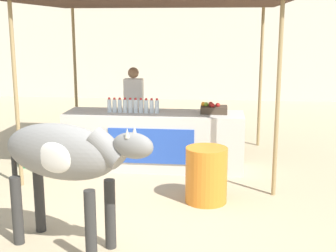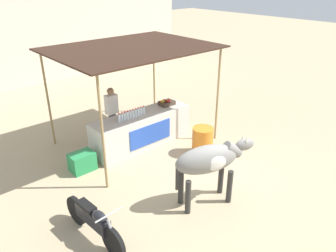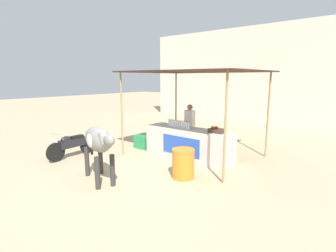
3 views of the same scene
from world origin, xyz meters
name	(u,v)px [view 1 (image 1 of 3)]	position (x,y,z in m)	size (l,w,h in m)	color
ground_plane	(131,218)	(0.00, 0.00, 0.00)	(60.00, 60.00, 0.00)	tan
building_wall_far	(188,17)	(0.00, 10.09, 2.68)	(16.00, 0.50, 5.35)	beige
stall_counter	(154,140)	(0.00, 2.20, 0.48)	(3.00, 0.82, 0.96)	beige
stall_awning	(156,9)	(0.00, 2.50, 2.66)	(4.20, 3.20, 2.78)	#382319
water_bottle_row	(133,106)	(-0.35, 2.15, 1.07)	(0.88, 0.07, 0.25)	silver
fruit_crate	(213,109)	(0.99, 2.25, 1.03)	(0.44, 0.32, 0.18)	#3F3326
vendor_behind_counter	(134,111)	(-0.48, 2.95, 0.85)	(0.34, 0.22, 1.65)	#383842
cooler_box	(42,152)	(-1.96, 2.10, 0.24)	(0.60, 0.44, 0.48)	#268C4C
water_barrel	(206,175)	(0.93, 0.69, 0.39)	(0.57, 0.57, 0.77)	orange
cow	(65,156)	(-0.53, -0.84, 1.03)	(1.83, 0.96, 1.44)	gray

